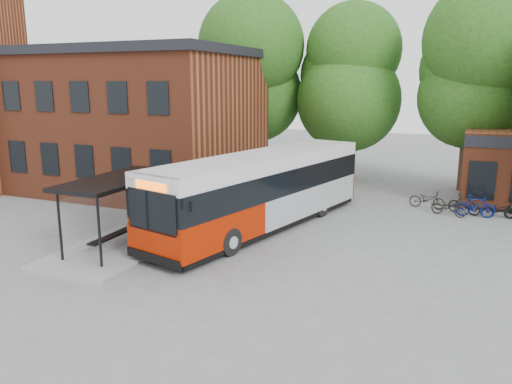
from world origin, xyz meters
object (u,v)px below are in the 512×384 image
at_px(bus_shelter, 120,212).
at_px(bicycle_0, 427,199).
at_px(city_bus, 263,191).
at_px(bicycle_2, 449,207).
at_px(bicycle_3, 475,206).
at_px(bicycle_1, 464,204).
at_px(bicycle_4, 500,210).

height_order(bus_shelter, bicycle_0, bus_shelter).
relative_size(city_bus, bicycle_2, 7.58).
height_order(bus_shelter, bicycle_3, bus_shelter).
distance_m(bicycle_1, bicycle_3, 0.69).
distance_m(bus_shelter, bicycle_3, 16.95).
relative_size(bicycle_0, bicycle_1, 1.10).
height_order(bus_shelter, bicycle_4, bus_shelter).
bearing_deg(bicycle_3, bus_shelter, 125.29).
relative_size(city_bus, bicycle_0, 7.24).
distance_m(city_bus, bicycle_1, 10.60).
relative_size(bicycle_0, bicycle_4, 1.11).
bearing_deg(bicycle_4, bicycle_2, 90.71).
distance_m(bus_shelter, bicycle_4, 17.97).
xyz_separation_m(bicycle_0, bicycle_4, (3.45, -0.73, -0.05)).
height_order(bicycle_0, bicycle_2, bicycle_0).
xyz_separation_m(bicycle_0, bicycle_1, (1.82, -0.49, 0.02)).
bearing_deg(bicycle_0, bicycle_1, -96.74).
height_order(bicycle_1, bicycle_2, bicycle_1).
relative_size(bicycle_0, bicycle_3, 1.00).
distance_m(bus_shelter, bicycle_0, 15.87).
bearing_deg(bicycle_0, city_bus, 143.02).
xyz_separation_m(bus_shelter, bicycle_3, (13.28, 10.51, -0.89)).
bearing_deg(bicycle_4, city_bus, 110.02).
distance_m(bicycle_0, bicycle_4, 3.52).
bearing_deg(bicycle_3, bicycle_2, 97.83).
bearing_deg(bus_shelter, city_bus, 48.72).
xyz_separation_m(bicycle_2, bicycle_3, (1.22, 0.23, 0.09)).
relative_size(bicycle_1, bicycle_3, 0.90).
bearing_deg(bus_shelter, bicycle_0, 46.30).
distance_m(city_bus, bicycle_0, 9.53).
xyz_separation_m(bicycle_1, bicycle_4, (1.63, -0.24, -0.07)).
bearing_deg(bicycle_4, bicycle_0, 67.87).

